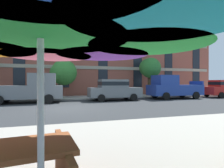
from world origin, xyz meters
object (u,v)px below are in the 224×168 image
sedan_red (224,88)px  patio_umbrella (40,17)px  pickup_blue (173,88)px  street_tree_middle (62,72)px  sedan_gray (114,89)px  pickup_gray (30,89)px  street_tree_right (150,68)px

sedan_red → patio_umbrella: bearing=-142.7°
pickup_blue → sedan_red: 6.18m
street_tree_middle → patio_umbrella: 15.92m
sedan_gray → sedan_red: size_ratio=1.00×
sedan_red → street_tree_middle: 16.52m
sedan_gray → sedan_red: bearing=0.0°
street_tree_middle → sedan_red: bearing=-11.2°
pickup_gray → sedan_gray: pickup_gray is taller
sedan_gray → patio_umbrella: (-4.67, -12.70, 1.12)m
pickup_gray → pickup_blue: size_ratio=1.00×
street_tree_right → patio_umbrella: 18.86m
sedan_gray → patio_umbrella: 13.58m
sedan_red → street_tree_middle: street_tree_middle is taller
pickup_gray → sedan_gray: bearing=-0.0°
sedan_gray → pickup_blue: 5.80m
sedan_gray → patio_umbrella: size_ratio=1.30×
sedan_gray → pickup_blue: (5.80, 0.00, 0.08)m
pickup_gray → patio_umbrella: size_ratio=1.51×
pickup_gray → street_tree_right: 12.39m
sedan_red → patio_umbrella: patio_umbrella is taller
sedan_red → street_tree_middle: size_ratio=1.19×
pickup_blue → street_tree_middle: size_ratio=1.37×
pickup_gray → street_tree_middle: street_tree_middle is taller
street_tree_middle → street_tree_right: bearing=0.8°
sedan_red → street_tree_right: street_tree_right is taller
pickup_blue → street_tree_right: street_tree_right is taller
street_tree_middle → street_tree_right: size_ratio=0.87×
street_tree_middle → pickup_blue: bearing=-17.9°
pickup_gray → patio_umbrella: patio_umbrella is taller
sedan_gray → street_tree_middle: street_tree_middle is taller
pickup_gray → sedan_red: pickup_gray is taller
pickup_blue → sedan_red: bearing=-0.0°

